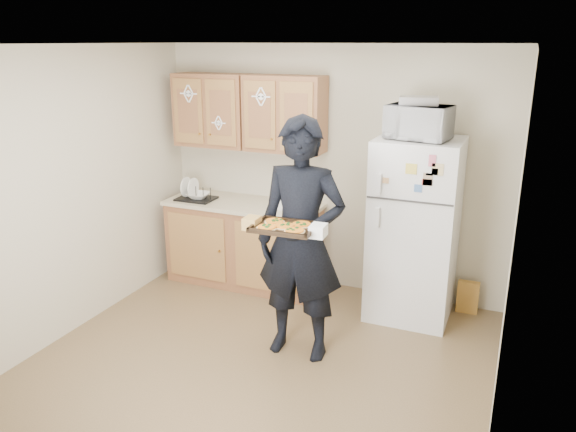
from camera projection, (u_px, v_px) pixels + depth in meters
The scene contains 24 objects.
floor at pixel (255, 367), 4.53m from camera, with size 3.60×3.60×0.00m, color brown.
ceiling at pixel (249, 44), 3.79m from camera, with size 3.60×3.60×0.00m, color silver.
wall_back at pixel (331, 171), 5.74m from camera, with size 3.60×0.04×2.50m, color beige.
wall_front at pixel (77, 330), 2.58m from camera, with size 3.60×0.04×2.50m, color beige.
wall_left at pixel (65, 195), 4.83m from camera, with size 0.04×3.60×2.50m, color beige.
wall_right at pixel (511, 255), 3.49m from camera, with size 0.04×3.60×2.50m, color beige.
refrigerator at pixel (414, 230), 5.18m from camera, with size 0.75×0.70×1.70m, color white.
base_cabinet at pixel (244, 244), 6.02m from camera, with size 1.60×0.60×0.86m, color brown.
countertop at pixel (243, 204), 5.89m from camera, with size 1.64×0.64×0.04m, color #C1B694.
upper_cab_left at pixel (213, 110), 5.87m from camera, with size 0.80×0.33×0.75m, color brown.
upper_cab_right at pixel (285, 114), 5.57m from camera, with size 0.80×0.33×0.75m, color brown.
cereal_box at pixel (468, 297), 5.41m from camera, with size 0.20×0.07×0.32m, color gold.
person at pixel (301, 241), 4.48m from camera, with size 0.72×0.48×1.99m, color black.
baking_tray at pixel (284, 228), 4.16m from camera, with size 0.47×0.34×0.04m, color black.
pizza_front_left at pixel (267, 227), 4.13m from camera, with size 0.16×0.16×0.02m, color orange.
pizza_front_right at pixel (295, 231), 4.05m from camera, with size 0.16×0.16×0.02m, color orange.
pizza_back_left at pixel (275, 221), 4.27m from camera, with size 0.16×0.16×0.02m, color orange.
pizza_back_right at pixel (302, 224), 4.19m from camera, with size 0.16×0.16×0.02m, color orange.
pizza_center at pixel (284, 226), 4.16m from camera, with size 0.16×0.16×0.02m, color orange.
microwave at pixel (418, 122), 4.85m from camera, with size 0.53×0.36×0.29m, color white.
foil_pan at pixel (419, 101), 4.82m from camera, with size 0.33×0.23×0.07m, color silver.
dish_rack at pixel (196, 192), 5.96m from camera, with size 0.39×0.29×0.16m, color black.
bowl at pixel (198, 195), 5.96m from camera, with size 0.24×0.24×0.06m, color white.
soap_bottle at pixel (280, 201), 5.62m from camera, with size 0.08×0.08×0.17m, color white.
Camera 1 is at (1.79, -3.54, 2.53)m, focal length 35.00 mm.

